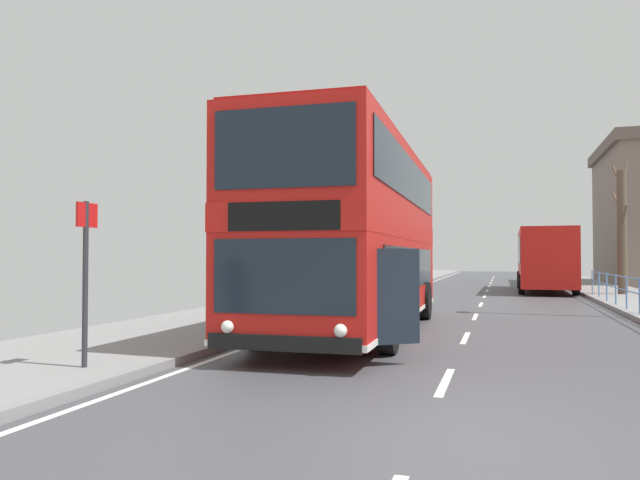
% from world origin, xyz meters
% --- Properties ---
extents(ground, '(15.80, 140.00, 0.20)m').
position_xyz_m(ground, '(-0.72, -0.00, 0.04)').
color(ground, '#46464B').
extents(double_decker_bus_main, '(3.42, 10.65, 4.30)m').
position_xyz_m(double_decker_bus_main, '(-2.48, 7.72, 2.25)').
color(double_decker_bus_main, red).
rests_on(double_decker_bus_main, ground).
extents(background_bus_far_lane, '(2.71, 9.63, 3.11)m').
position_xyz_m(background_bus_far_lane, '(2.83, 26.80, 1.70)').
color(background_bus_far_lane, red).
rests_on(background_bus_far_lane, ground).
extents(bus_stop_sign_near, '(0.08, 0.44, 2.42)m').
position_xyz_m(bus_stop_sign_near, '(-5.06, 1.44, 1.64)').
color(bus_stop_sign_near, '#2D2D33').
rests_on(bus_stop_sign_near, ground).
extents(bare_tree_far_00, '(0.74, 2.43, 5.95)m').
position_xyz_m(bare_tree_far_00, '(5.79, 23.06, 2.95)').
color(bare_tree_far_00, brown).
rests_on(bare_tree_far_00, ground).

